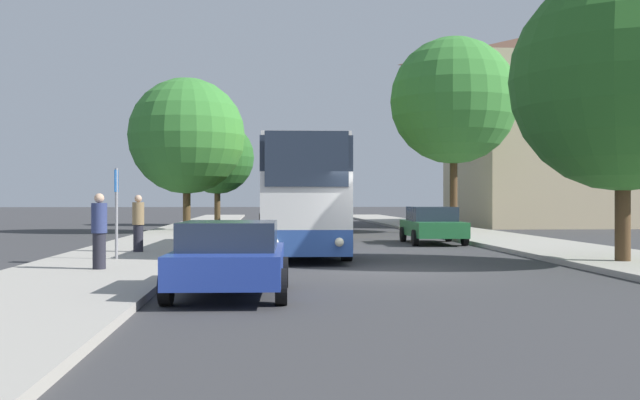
{
  "coord_description": "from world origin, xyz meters",
  "views": [
    {
      "loc": [
        -2.98,
        -18.03,
        1.78
      ],
      "look_at": [
        -0.49,
        15.35,
        1.74
      ],
      "focal_mm": 42.0,
      "sensor_mm": 36.0,
      "label": 1
    }
  ],
  "objects_px": {
    "bus_rear": "(288,199)",
    "tree_left_far": "(187,136)",
    "pedestrian_waiting_near": "(99,231)",
    "tree_right_mid": "(623,80)",
    "tree_left_near": "(217,158)",
    "parked_car_right_near": "(432,224)",
    "bus_front": "(302,195)",
    "pedestrian_waiting_far": "(138,223)",
    "tree_right_near": "(454,101)",
    "bus_stop_sign": "(116,202)",
    "bus_middle": "(288,198)",
    "parked_car_left_curb": "(230,257)"
  },
  "relations": [
    {
      "from": "parked_car_left_curb",
      "to": "pedestrian_waiting_far",
      "type": "height_order",
      "value": "pedestrian_waiting_far"
    },
    {
      "from": "parked_car_right_near",
      "to": "bus_stop_sign",
      "type": "bearing_deg",
      "value": 40.58
    },
    {
      "from": "bus_middle",
      "to": "bus_rear",
      "type": "xyz_separation_m",
      "value": [
        0.41,
        13.26,
        -0.05
      ]
    },
    {
      "from": "tree_left_far",
      "to": "tree_right_near",
      "type": "xyz_separation_m",
      "value": [
        13.97,
        -1.28,
        1.83
      ]
    },
    {
      "from": "bus_front",
      "to": "bus_stop_sign",
      "type": "distance_m",
      "value": 6.44
    },
    {
      "from": "bus_stop_sign",
      "to": "tree_right_mid",
      "type": "height_order",
      "value": "tree_right_mid"
    },
    {
      "from": "bus_rear",
      "to": "tree_left_far",
      "type": "distance_m",
      "value": 13.39
    },
    {
      "from": "bus_rear",
      "to": "parked_car_right_near",
      "type": "distance_m",
      "value": 22.62
    },
    {
      "from": "parked_car_right_near",
      "to": "tree_right_mid",
      "type": "relative_size",
      "value": 0.59
    },
    {
      "from": "bus_rear",
      "to": "tree_left_far",
      "type": "height_order",
      "value": "tree_left_far"
    },
    {
      "from": "bus_front",
      "to": "bus_stop_sign",
      "type": "relative_size",
      "value": 4.19
    },
    {
      "from": "bus_front",
      "to": "bus_rear",
      "type": "distance_m",
      "value": 27.02
    },
    {
      "from": "bus_stop_sign",
      "to": "pedestrian_waiting_near",
      "type": "height_order",
      "value": "bus_stop_sign"
    },
    {
      "from": "bus_middle",
      "to": "bus_stop_sign",
      "type": "bearing_deg",
      "value": -108.39
    },
    {
      "from": "bus_stop_sign",
      "to": "pedestrian_waiting_far",
      "type": "relative_size",
      "value": 1.41
    },
    {
      "from": "parked_car_right_near",
      "to": "tree_right_mid",
      "type": "bearing_deg",
      "value": 106.17
    },
    {
      "from": "parked_car_right_near",
      "to": "tree_right_near",
      "type": "xyz_separation_m",
      "value": [
        3.21,
        9.1,
        6.17
      ]
    },
    {
      "from": "pedestrian_waiting_near",
      "to": "tree_left_near",
      "type": "bearing_deg",
      "value": -178.36
    },
    {
      "from": "tree_left_far",
      "to": "bus_middle",
      "type": "bearing_deg",
      "value": -16.92
    },
    {
      "from": "pedestrian_waiting_far",
      "to": "tree_left_near",
      "type": "xyz_separation_m",
      "value": [
        0.76,
        26.93,
        3.52
      ]
    },
    {
      "from": "bus_rear",
      "to": "pedestrian_waiting_near",
      "type": "relative_size",
      "value": 6.21
    },
    {
      "from": "bus_front",
      "to": "pedestrian_waiting_near",
      "type": "relative_size",
      "value": 5.88
    },
    {
      "from": "pedestrian_waiting_far",
      "to": "tree_right_near",
      "type": "bearing_deg",
      "value": -69.12
    },
    {
      "from": "bus_front",
      "to": "tree_left_far",
      "type": "relative_size",
      "value": 1.29
    },
    {
      "from": "parked_car_right_near",
      "to": "bus_stop_sign",
      "type": "height_order",
      "value": "bus_stop_sign"
    },
    {
      "from": "parked_car_left_curb",
      "to": "tree_left_far",
      "type": "relative_size",
      "value": 0.51
    },
    {
      "from": "tree_left_near",
      "to": "parked_car_left_curb",
      "type": "bearing_deg",
      "value": -86.09
    },
    {
      "from": "bus_middle",
      "to": "bus_rear",
      "type": "relative_size",
      "value": 0.95
    },
    {
      "from": "parked_car_right_near",
      "to": "tree_right_mid",
      "type": "distance_m",
      "value": 11.49
    },
    {
      "from": "pedestrian_waiting_near",
      "to": "pedestrian_waiting_far",
      "type": "xyz_separation_m",
      "value": [
        -0.05,
        5.73,
        -0.0
      ]
    },
    {
      "from": "pedestrian_waiting_near",
      "to": "tree_right_mid",
      "type": "bearing_deg",
      "value": 98.65
    },
    {
      "from": "bus_stop_sign",
      "to": "pedestrian_waiting_far",
      "type": "xyz_separation_m",
      "value": [
        0.12,
        2.77,
        -0.65
      ]
    },
    {
      "from": "bus_rear",
      "to": "bus_front",
      "type": "bearing_deg",
      "value": -93.11
    },
    {
      "from": "tree_right_mid",
      "to": "bus_middle",
      "type": "bearing_deg",
      "value": 113.26
    },
    {
      "from": "tree_left_near",
      "to": "tree_left_far",
      "type": "bearing_deg",
      "value": -95.11
    },
    {
      "from": "parked_car_right_near",
      "to": "tree_left_far",
      "type": "relative_size",
      "value": 0.57
    },
    {
      "from": "bus_front",
      "to": "tree_right_near",
      "type": "height_order",
      "value": "tree_right_near"
    },
    {
      "from": "tree_right_near",
      "to": "pedestrian_waiting_far",
      "type": "bearing_deg",
      "value": -132.46
    },
    {
      "from": "parked_car_left_curb",
      "to": "tree_left_near",
      "type": "xyz_separation_m",
      "value": [
        -2.5,
        36.61,
        3.83
      ]
    },
    {
      "from": "bus_front",
      "to": "pedestrian_waiting_far",
      "type": "xyz_separation_m",
      "value": [
        -5.11,
        -0.97,
        -0.86
      ]
    },
    {
      "from": "tree_left_far",
      "to": "bus_front",
      "type": "bearing_deg",
      "value": -70.98
    },
    {
      "from": "pedestrian_waiting_near",
      "to": "bus_rear",
      "type": "bearing_deg",
      "value": 173.66
    },
    {
      "from": "pedestrian_waiting_near",
      "to": "bus_stop_sign",
      "type": "bearing_deg",
      "value": -173.67
    },
    {
      "from": "tree_right_near",
      "to": "bus_middle",
      "type": "bearing_deg",
      "value": -177.82
    },
    {
      "from": "bus_middle",
      "to": "pedestrian_waiting_near",
      "type": "distance_m",
      "value": 21.09
    },
    {
      "from": "pedestrian_waiting_near",
      "to": "tree_right_mid",
      "type": "height_order",
      "value": "tree_right_mid"
    },
    {
      "from": "bus_middle",
      "to": "tree_right_near",
      "type": "height_order",
      "value": "tree_right_near"
    },
    {
      "from": "bus_middle",
      "to": "pedestrian_waiting_far",
      "type": "xyz_separation_m",
      "value": [
        -5.1,
        -14.73,
        -0.78
      ]
    },
    {
      "from": "pedestrian_waiting_far",
      "to": "tree_right_mid",
      "type": "distance_m",
      "value": 14.55
    },
    {
      "from": "parked_car_right_near",
      "to": "bus_front",
      "type": "bearing_deg",
      "value": 43.74
    }
  ]
}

